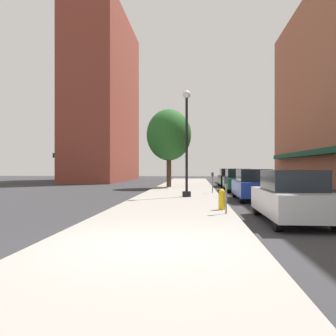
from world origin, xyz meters
name	(u,v)px	position (x,y,z in m)	size (l,w,h in m)	color
ground_plane	(238,192)	(4.00, 18.00, 0.00)	(90.00, 90.00, 0.00)	#2D2D30
sidewalk_slab	(183,190)	(0.00, 19.00, 0.06)	(4.80, 50.00, 0.12)	gray
building_far_background	(105,100)	(-11.01, 37.00, 10.69)	(6.80, 18.00, 21.42)	brown
lamppost	(187,141)	(0.48, 11.86, 3.20)	(0.48, 0.48, 5.90)	black
fire_hydrant	(222,199)	(1.99, 6.15, 0.52)	(0.33, 0.26, 0.79)	gold
parking_meter_near	(226,190)	(2.05, 4.99, 0.95)	(0.14, 0.09, 1.31)	slate
parking_meter_far	(213,180)	(2.05, 14.97, 0.95)	(0.14, 0.09, 1.31)	slate
tree_near	(169,135)	(-1.29, 21.62, 4.49)	(3.76, 3.76, 6.55)	#422D1E
car_silver	(291,197)	(4.00, 3.96, 0.81)	(1.80, 4.30, 1.66)	black
car_blue	(253,185)	(4.00, 11.25, 0.81)	(1.80, 4.30, 1.66)	black
car_green	(237,180)	(4.00, 18.18, 0.81)	(1.80, 4.30, 1.66)	black
car_black	(229,178)	(4.00, 24.45, 0.81)	(1.80, 4.30, 1.66)	black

